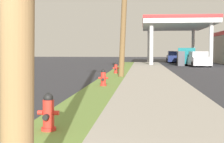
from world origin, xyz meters
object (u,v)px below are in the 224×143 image
Objects in this scene: car_navy_by_near_pump at (174,57)px; truck_teal_at_forecourt at (186,57)px; fire_hydrant_nearest at (48,114)px; car_silver_by_far_pump at (198,60)px; fire_hydrant_fourth at (122,64)px; fire_hydrant_second at (103,78)px; fire_hydrant_third at (116,68)px.

truck_teal_at_forecourt is (0.70, -6.92, 0.19)m from car_navy_by_near_pump.
car_silver_by_far_pump reaches higher than fire_hydrant_nearest.
truck_teal_at_forecourt is (6.94, 31.53, 0.47)m from fire_hydrant_nearest.
truck_teal_at_forecourt is (6.92, 8.81, 0.47)m from fire_hydrant_fourth.
fire_hydrant_second is at bearing -89.61° from fire_hydrant_fourth.
fire_hydrant_nearest is 0.13× the size of truck_teal_at_forecourt.
fire_hydrant_nearest is 7.83m from fire_hydrant_second.
fire_hydrant_fourth is (0.02, 22.72, 0.00)m from fire_hydrant_nearest.
fire_hydrant_third is 1.00× the size of fire_hydrant_fourth.
fire_hydrant_third is 0.16× the size of car_silver_by_far_pump.
truck_teal_at_forecourt reaches higher than fire_hydrant_nearest.
fire_hydrant_third is 14.48m from car_silver_by_far_pump.
fire_hydrant_fourth is at bearing 90.39° from fire_hydrant_second.
car_silver_by_far_pump is at bearing 74.65° from fire_hydrant_nearest.
car_navy_by_near_pump is 10.60m from car_silver_by_far_pump.
truck_teal_at_forecourt is (-0.73, 3.58, 0.19)m from car_silver_by_far_pump.
fire_hydrant_second is at bearing -89.35° from fire_hydrant_third.
fire_hydrant_second is 1.00× the size of fire_hydrant_third.
fire_hydrant_second is at bearing -106.06° from truck_teal_at_forecourt.
fire_hydrant_fourth is at bearing -128.17° from truck_teal_at_forecourt.
truck_teal_at_forecourt reaches higher than fire_hydrant_second.
car_silver_by_far_pump reaches higher than fire_hydrant_fourth.
truck_teal_at_forecourt is at bearing 73.94° from fire_hydrant_second.
fire_hydrant_third is 23.63m from car_navy_by_near_pump.
fire_hydrant_second is (0.12, 7.83, 0.00)m from fire_hydrant_nearest.
fire_hydrant_fourth is (-0.01, 7.07, 0.00)m from fire_hydrant_third.
fire_hydrant_nearest is 1.00× the size of fire_hydrant_third.
fire_hydrant_nearest is 1.00× the size of fire_hydrant_fourth.
fire_hydrant_second is 7.82m from fire_hydrant_third.
car_silver_by_far_pump is (7.64, 12.30, 0.28)m from fire_hydrant_third.
car_silver_by_far_pump reaches higher than fire_hydrant_third.
car_navy_by_near_pump and car_silver_by_far_pump have the same top height.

